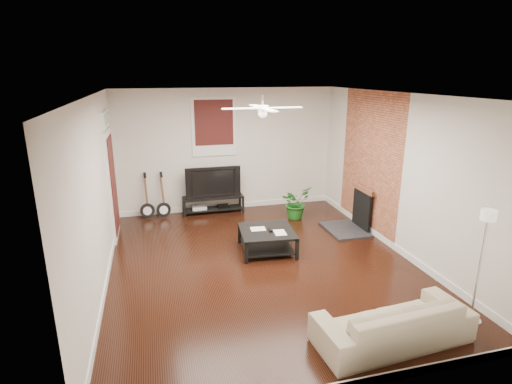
% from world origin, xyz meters
% --- Properties ---
extents(room, '(5.01, 6.01, 2.81)m').
position_xyz_m(room, '(0.00, 0.00, 1.40)').
color(room, black).
rests_on(room, ground).
extents(brick_accent, '(0.02, 2.20, 2.80)m').
position_xyz_m(brick_accent, '(2.49, 1.00, 1.40)').
color(brick_accent, '#964F30').
rests_on(brick_accent, floor).
extents(fireplace, '(0.80, 1.10, 0.92)m').
position_xyz_m(fireplace, '(2.20, 1.00, 0.46)').
color(fireplace, black).
rests_on(fireplace, floor).
extents(window_back, '(1.00, 0.06, 1.30)m').
position_xyz_m(window_back, '(-0.30, 2.97, 1.95)').
color(window_back, '#34100E').
rests_on(window_back, wall_back).
extents(door_left, '(0.08, 1.00, 2.50)m').
position_xyz_m(door_left, '(-2.46, 1.90, 1.25)').
color(door_left, white).
rests_on(door_left, wall_left).
extents(tv_stand, '(1.39, 0.37, 0.39)m').
position_xyz_m(tv_stand, '(-0.40, 2.78, 0.19)').
color(tv_stand, black).
rests_on(tv_stand, floor).
extents(tv, '(1.24, 0.16, 0.72)m').
position_xyz_m(tv, '(-0.40, 2.80, 0.75)').
color(tv, black).
rests_on(tv, tv_stand).
extents(coffee_table, '(1.03, 1.03, 0.40)m').
position_xyz_m(coffee_table, '(0.22, 0.46, 0.20)').
color(coffee_table, black).
rests_on(coffee_table, floor).
extents(sofa, '(1.94, 0.89, 0.55)m').
position_xyz_m(sofa, '(0.96, -2.40, 0.28)').
color(sofa, tan).
rests_on(sofa, floor).
extents(floor_lamp, '(0.27, 0.27, 1.54)m').
position_xyz_m(floor_lamp, '(2.20, -2.30, 0.77)').
color(floor_lamp, silver).
rests_on(floor_lamp, floor).
extents(potted_plant, '(0.84, 0.81, 0.72)m').
position_xyz_m(potted_plant, '(1.31, 1.95, 0.36)').
color(potted_plant, '#1C611B').
rests_on(potted_plant, floor).
extents(guitar_left, '(0.34, 0.26, 1.03)m').
position_xyz_m(guitar_left, '(-1.87, 2.75, 0.52)').
color(guitar_left, black).
rests_on(guitar_left, floor).
extents(guitar_right, '(0.36, 0.29, 1.03)m').
position_xyz_m(guitar_right, '(-1.52, 2.72, 0.52)').
color(guitar_right, black).
rests_on(guitar_right, floor).
extents(ceiling_fan, '(1.24, 1.24, 0.32)m').
position_xyz_m(ceiling_fan, '(0.00, 0.00, 2.60)').
color(ceiling_fan, white).
rests_on(ceiling_fan, ceiling).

